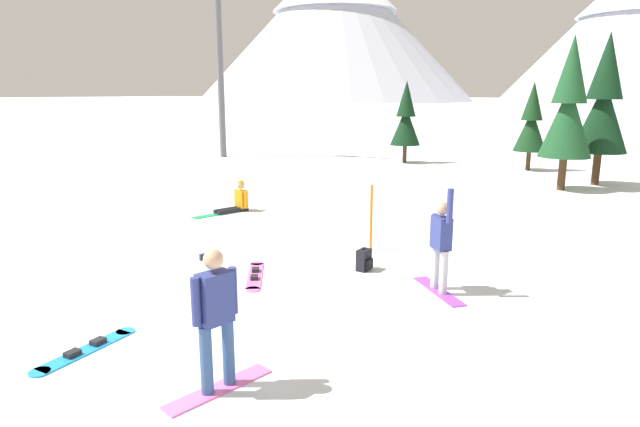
% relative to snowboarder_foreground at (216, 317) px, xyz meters
% --- Properties ---
extents(ground_plane, '(800.00, 800.00, 0.00)m').
position_rel_snowboarder_foreground_xyz_m(ground_plane, '(-2.51, 1.42, -0.95)').
color(ground_plane, white).
extents(snowboarder_foreground, '(0.65, 1.48, 1.79)m').
position_rel_snowboarder_foreground_xyz_m(snowboarder_foreground, '(0.00, 0.00, 0.00)').
color(snowboarder_foreground, pink).
rests_on(snowboarder_foreground, ground_plane).
extents(snowboarder_midground, '(1.29, 1.28, 1.95)m').
position_rel_snowboarder_foreground_xyz_m(snowboarder_midground, '(1.28, 4.60, -0.04)').
color(snowboarder_midground, '#993FD8').
rests_on(snowboarder_midground, ground_plane).
extents(snowboarder_background, '(0.96, 1.81, 0.95)m').
position_rel_snowboarder_foreground_xyz_m(snowboarder_background, '(-6.22, 8.20, -0.62)').
color(snowboarder_background, black).
rests_on(snowboarder_background, ground_plane).
extents(loose_snowboard_near_right, '(1.24, 1.68, 0.09)m').
position_rel_snowboarder_foreground_xyz_m(loose_snowboard_near_right, '(-2.13, 3.62, -0.93)').
color(loose_snowboard_near_right, pink).
rests_on(loose_snowboard_near_right, ground_plane).
extents(loose_snowboard_near_left, '(0.29, 1.68, 0.09)m').
position_rel_snowboarder_foreground_xyz_m(loose_snowboard_near_left, '(-2.29, -0.15, -0.93)').
color(loose_snowboard_near_left, '#1E8CD8').
rests_on(loose_snowboard_near_left, ground_plane).
extents(backpack_black, '(0.28, 0.33, 0.47)m').
position_rel_snowboarder_foreground_xyz_m(backpack_black, '(-0.42, 5.03, -0.74)').
color(backpack_black, black).
rests_on(backpack_black, ground_plane).
extents(trail_marker_pole, '(0.06, 0.06, 1.51)m').
position_rel_snowboarder_foreground_xyz_m(trail_marker_pole, '(-0.94, 6.49, -0.20)').
color(trail_marker_pole, orange).
rests_on(trail_marker_pole, ground_plane).
extents(pine_tree_slender, '(1.86, 1.86, 5.58)m').
position_rel_snowboarder_foreground_xyz_m(pine_tree_slender, '(1.92, 17.21, 2.08)').
color(pine_tree_slender, '#472D19').
rests_on(pine_tree_slender, ground_plane).
extents(pine_tree_young, '(1.53, 1.53, 4.15)m').
position_rel_snowboarder_foreground_xyz_m(pine_tree_young, '(-6.10, 21.92, 1.31)').
color(pine_tree_young, '#472D19').
rests_on(pine_tree_young, ground_plane).
extents(pine_tree_broad, '(1.47, 1.47, 4.07)m').
position_rel_snowboarder_foreground_xyz_m(pine_tree_broad, '(-0.06, 22.13, 1.26)').
color(pine_tree_broad, '#472D19').
rests_on(pine_tree_broad, ground_plane).
extents(pine_tree_leaning, '(2.00, 2.00, 5.80)m').
position_rel_snowboarder_foreground_xyz_m(pine_tree_leaning, '(2.94, 19.14, 2.21)').
color(pine_tree_leaning, '#472D19').
rests_on(pine_tree_leaning, ground_plane).
extents(ski_lift_tower, '(3.58, 0.36, 10.58)m').
position_rel_snowboarder_foreground_xyz_m(ski_lift_tower, '(-15.91, 19.28, 5.12)').
color(ski_lift_tower, '#595B60').
rests_on(ski_lift_tower, ground_plane).
extents(peak_west_ridge, '(112.75, 112.75, 58.87)m').
position_rel_snowboarder_foreground_xyz_m(peak_west_ridge, '(-106.28, 200.40, 29.80)').
color(peak_west_ridge, '#B2B7C6').
rests_on(peak_west_ridge, ground_plane).
extents(peak_east_ridge, '(90.32, 90.32, 48.31)m').
position_rel_snowboarder_foreground_xyz_m(peak_east_ridge, '(1.49, 218.94, 24.29)').
color(peak_east_ridge, '#B2B7C6').
rests_on(peak_east_ridge, ground_plane).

